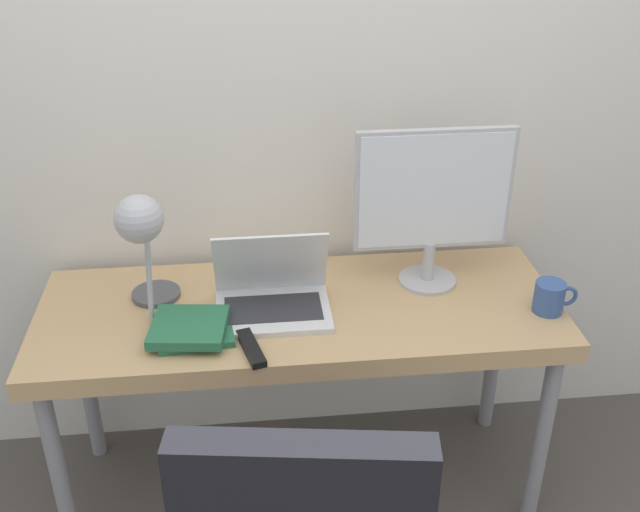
% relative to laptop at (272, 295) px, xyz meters
% --- Properties ---
extents(wall_back, '(8.00, 0.05, 2.60)m').
position_rel_laptop_xyz_m(wall_back, '(0.08, 0.37, 0.53)').
color(wall_back, silver).
rests_on(wall_back, ground_plane).
extents(desk, '(1.55, 0.58, 0.72)m').
position_rel_laptop_xyz_m(desk, '(0.08, 0.01, -0.12)').
color(desk, tan).
rests_on(desk, ground_plane).
extents(laptop, '(0.33, 0.25, 0.24)m').
position_rel_laptop_xyz_m(laptop, '(0.00, 0.00, 0.00)').
color(laptop, silver).
rests_on(laptop, desk).
extents(monitor, '(0.47, 0.18, 0.50)m').
position_rel_laptop_xyz_m(monitor, '(0.49, 0.11, 0.23)').
color(monitor, '#B7B7BC').
rests_on(monitor, desk).
extents(desk_lamp, '(0.15, 0.29, 0.40)m').
position_rel_laptop_xyz_m(desk_lamp, '(-0.35, -0.02, 0.24)').
color(desk_lamp, '#4C4C51').
rests_on(desk_lamp, desk).
extents(book_stack, '(0.24, 0.21, 0.05)m').
position_rel_laptop_xyz_m(book_stack, '(-0.23, -0.12, -0.03)').
color(book_stack, '#286B47').
rests_on(book_stack, desk).
extents(tv_remote, '(0.08, 0.17, 0.02)m').
position_rel_laptop_xyz_m(tv_remote, '(-0.07, -0.20, -0.04)').
color(tv_remote, black).
rests_on(tv_remote, desk).
extents(mug, '(0.13, 0.09, 0.09)m').
position_rel_laptop_xyz_m(mug, '(0.80, -0.10, -0.00)').
color(mug, '#385693').
rests_on(mug, desk).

